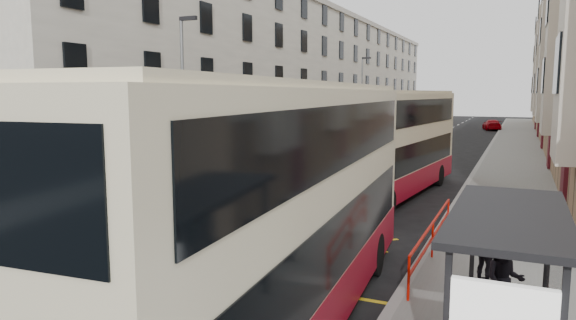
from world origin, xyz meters
The scene contains 19 objects.
ground centered at (0.00, 0.00, 0.00)m, with size 200.00×200.00×0.00m, color black.
pavement_right centered at (8.00, 30.00, 0.07)m, with size 4.00×120.00×0.15m, color slate.
pavement_left centered at (-7.50, 30.00, 0.07)m, with size 3.00×120.00×0.15m, color slate.
kerb_right centered at (6.00, 30.00, 0.07)m, with size 0.25×120.00×0.15m, color gray.
kerb_left centered at (-6.00, 30.00, 0.07)m, with size 0.25×120.00×0.15m, color gray.
road_markings centered at (0.00, 45.00, 0.01)m, with size 10.00×110.00×0.01m, color silver, non-canonical shape.
terrace_left centered at (-13.43, 45.50, 6.52)m, with size 9.18×79.00×13.25m.
bus_shelter centered at (8.34, -0.39, 2.14)m, with size 1.65×4.25×2.70m.
guard_railing centered at (6.25, 5.75, 0.86)m, with size 0.06×6.56×1.01m.
street_lamp_near centered at (-6.35, 12.00, 4.64)m, with size 0.93×0.18×8.00m.
street_lamp_far centered at (-6.35, 42.00, 4.64)m, with size 0.93×0.18×8.00m.
double_decker_front centered at (4.13, 0.23, 2.45)m, with size 3.68×12.23×4.81m.
double_decker_rear centered at (3.09, 14.22, 2.41)m, with size 3.89×12.06×4.73m.
pedestrian_mid centered at (8.14, 2.45, 0.93)m, with size 0.76×0.59×1.56m, color black.
pedestrian_far centered at (7.72, 4.19, 1.00)m, with size 1.00×0.41×1.70m, color black.
white_van centered at (-2.50, 37.66, 0.71)m, with size 2.36×5.12×1.42m, color silver.
car_silver centered at (-2.98, 55.27, 0.66)m, with size 1.55×3.85×1.31m, color #95979C.
car_dark centered at (-4.99, 67.97, 0.79)m, with size 1.68×4.82×1.59m, color black.
car_red centered at (5.02, 60.58, 0.65)m, with size 1.82×4.49×1.30m, color #A10008.
Camera 1 is at (8.27, -8.26, 4.63)m, focal length 32.00 mm.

